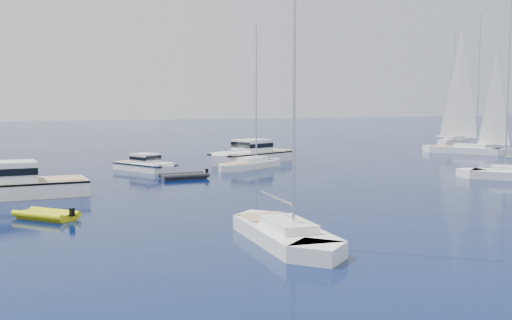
{
  "coord_description": "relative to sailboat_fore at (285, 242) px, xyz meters",
  "views": [
    {
      "loc": [
        -16.89,
        -15.41,
        6.6
      ],
      "look_at": [
        0.76,
        28.86,
        2.2
      ],
      "focal_mm": 45.82,
      "sensor_mm": 36.0,
      "label": 1
    }
  ],
  "objects": [
    {
      "name": "motor_cruiser_distant",
      "position": [
        12.56,
        36.66,
        0.0
      ],
      "size": [
        12.26,
        8.46,
        3.12
      ],
      "primitive_type": null,
      "rotation": [
        0.0,
        0.0,
        2.02
      ],
      "color": "silver",
      "rests_on": "ground"
    },
    {
      "name": "tender_yellow",
      "position": [
        -9.89,
        10.37,
        0.0
      ],
      "size": [
        4.04,
        4.18,
        0.95
      ],
      "primitive_type": null,
      "rotation": [
        0.0,
        0.0,
        0.73
      ],
      "color": "#C9C70B",
      "rests_on": "ground"
    },
    {
      "name": "sailboat_fore",
      "position": [
        0.0,
        0.0,
        0.0
      ],
      "size": [
        3.39,
        10.87,
        15.78
      ],
      "primitive_type": null,
      "rotation": [
        0.0,
        0.0,
        3.09
      ],
      "color": "white",
      "rests_on": "ground"
    },
    {
      "name": "motor_cruiser_horizon",
      "position": [
        0.55,
        32.5,
        0.0
      ],
      "size": [
        5.69,
        8.16,
        2.08
      ],
      "primitive_type": null,
      "rotation": [
        0.0,
        0.0,
        3.6
      ],
      "color": "silver",
      "rests_on": "ground"
    },
    {
      "name": "motor_cruiser_centre",
      "position": [
        -11.92,
        19.56,
        0.0
      ],
      "size": [
        12.14,
        4.34,
        3.14
      ],
      "primitive_type": null,
      "rotation": [
        0.0,
        0.0,
        1.63
      ],
      "color": "silver",
      "rests_on": "ground"
    },
    {
      "name": "tender_grey_far",
      "position": [
        2.2,
        25.56,
        0.0
      ],
      "size": [
        4.31,
        2.52,
        0.95
      ],
      "primitive_type": null,
      "rotation": [
        0.0,
        0.0,
        1.64
      ],
      "color": "black",
      "rests_on": "ground"
    },
    {
      "name": "sailboat_centre",
      "position": [
        10.47,
        31.32,
        0.0
      ],
      "size": [
        9.54,
        7.56,
        14.38
      ],
      "primitive_type": null,
      "rotation": [
        0.0,
        0.0,
        5.3
      ],
      "color": "silver",
      "rests_on": "ground"
    },
    {
      "name": "sailboat_sails_far",
      "position": [
        51.72,
        52.86,
        0.0
      ],
      "size": [
        10.91,
        10.02,
        17.32
      ],
      "primitive_type": null,
      "rotation": [
        0.0,
        0.0,
        2.28
      ],
      "color": "silver",
      "rests_on": "ground"
    },
    {
      "name": "sailboat_sails_r",
      "position": [
        41.77,
        37.87,
        0.0
      ],
      "size": [
        8.98,
        11.88,
        17.68
      ],
      "primitive_type": null,
      "rotation": [
        0.0,
        0.0,
        3.69
      ],
      "color": "silver",
      "rests_on": "ground"
    }
  ]
}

